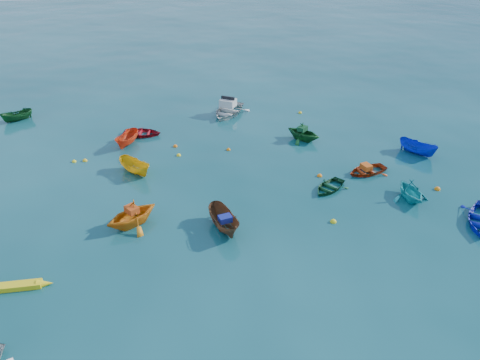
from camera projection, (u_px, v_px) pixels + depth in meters
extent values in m
plane|color=#093C43|center=(252.00, 234.00, 24.30)|extent=(160.00, 160.00, 0.00)
imported|color=brown|center=(224.00, 229.00, 24.69)|extent=(1.91, 3.20, 1.16)
imported|color=orange|center=(133.00, 225.00, 25.03)|extent=(3.86, 3.78, 1.54)
imported|color=gold|center=(136.00, 173.00, 30.01)|extent=(2.59, 2.76, 1.07)
imported|color=#104521|center=(329.00, 189.00, 28.24)|extent=(3.06, 3.00, 0.52)
imported|color=#1BA6AC|center=(409.00, 199.00, 27.31)|extent=(2.23, 2.56, 1.29)
imported|color=#9E0D17|center=(143.00, 135.00, 35.12)|extent=(3.16, 2.54, 0.58)
imported|color=red|center=(128.00, 145.00, 33.67)|extent=(2.00, 2.83, 1.03)
imported|color=#135521|center=(303.00, 140.00, 34.41)|extent=(3.48, 3.49, 1.39)
imported|color=#AB330E|center=(367.00, 173.00, 30.04)|extent=(3.15, 2.64, 0.56)
imported|color=#0E26B9|center=(416.00, 154.00, 32.42)|extent=(2.50, 2.81, 1.06)
imported|color=#114A1E|center=(18.00, 121.00, 37.59)|extent=(2.59, 2.11, 0.96)
imported|color=silver|center=(228.00, 114.00, 38.81)|extent=(4.51, 4.95, 1.44)
cube|color=navy|center=(225.00, 219.00, 24.21)|extent=(0.78, 0.67, 0.32)
cube|color=#CF4815|center=(132.00, 210.00, 24.59)|extent=(0.86, 0.89, 0.34)
cube|color=#124824|center=(302.00, 129.00, 34.03)|extent=(0.87, 0.86, 0.34)
cube|color=#DB5716|center=(366.00, 167.00, 29.78)|extent=(0.71, 0.82, 0.34)
sphere|color=yellow|center=(333.00, 222.00, 25.24)|extent=(0.35, 0.35, 0.35)
sphere|color=orange|center=(437.00, 190.00, 28.21)|extent=(0.37, 0.37, 0.37)
sphere|color=yellow|center=(74.00, 162.00, 31.36)|extent=(0.30, 0.30, 0.30)
sphere|color=orange|center=(175.00, 147.00, 33.40)|extent=(0.32, 0.32, 0.32)
sphere|color=yellow|center=(179.00, 156.00, 32.16)|extent=(0.31, 0.31, 0.31)
sphere|color=orange|center=(319.00, 176.00, 29.64)|extent=(0.33, 0.33, 0.33)
sphere|color=yellow|center=(85.00, 161.00, 31.46)|extent=(0.33, 0.33, 0.33)
sphere|color=orange|center=(228.00, 150.00, 32.92)|extent=(0.30, 0.30, 0.30)
sphere|color=yellow|center=(300.00, 113.00, 39.03)|extent=(0.32, 0.32, 0.32)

